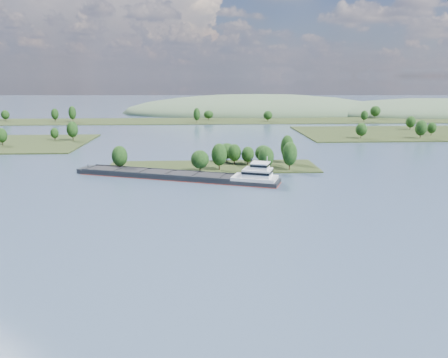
{
  "coord_description": "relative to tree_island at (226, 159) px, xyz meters",
  "views": [
    {
      "loc": [
        -4.28,
        -25.17,
        42.69
      ],
      "look_at": [
        3.14,
        130.0,
        6.0
      ],
      "focal_mm": 35.0,
      "sensor_mm": 36.0,
      "label": 1
    }
  ],
  "objects": [
    {
      "name": "ground",
      "position": [
        -6.32,
        -58.59,
        -4.05
      ],
      "size": [
        1800.0,
        1800.0,
        0.0
      ],
      "primitive_type": "plane",
      "color": "#3E506B",
      "rests_on": "ground"
    },
    {
      "name": "back_shoreline",
      "position": [
        1.96,
        221.21,
        -3.35
      ],
      "size": [
        900.0,
        60.0,
        16.17
      ],
      "color": "#232F15",
      "rests_on": "ground"
    },
    {
      "name": "hill_east",
      "position": [
        253.68,
        291.41,
        -4.05
      ],
      "size": [
        260.0,
        140.0,
        36.0
      ],
      "primitive_type": "ellipsoid",
      "color": "#40573B",
      "rests_on": "ground"
    },
    {
      "name": "hill_west",
      "position": [
        53.68,
        321.41,
        -4.05
      ],
      "size": [
        320.0,
        160.0,
        44.0
      ],
      "primitive_type": "ellipsoid",
      "color": "#40573B",
      "rests_on": "ground"
    },
    {
      "name": "tree_island",
      "position": [
        0.0,
        0.0,
        0.0
      ],
      "size": [
        100.0,
        31.94,
        15.18
      ],
      "color": "#232F15",
      "rests_on": "ground"
    },
    {
      "name": "cargo_barge",
      "position": [
        -16.96,
        -22.52,
        -2.5
      ],
      "size": [
        89.06,
        40.48,
        12.27
      ],
      "color": "black",
      "rests_on": "ground"
    }
  ]
}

